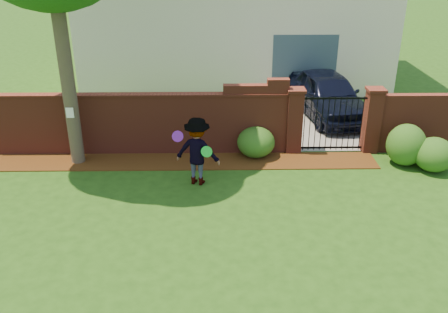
{
  "coord_description": "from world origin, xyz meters",
  "views": [
    {
      "loc": [
        0.21,
        -8.78,
        5.73
      ],
      "look_at": [
        0.38,
        1.4,
        1.05
      ],
      "focal_mm": 38.96,
      "sensor_mm": 36.0,
      "label": 1
    }
  ],
  "objects_px": {
    "car": "(331,97)",
    "frisbee_purple": "(178,136)",
    "man": "(197,152)",
    "frisbee_green": "(207,152)"
  },
  "relations": [
    {
      "from": "man",
      "to": "frisbee_purple",
      "type": "bearing_deg",
      "value": 27.73
    },
    {
      "from": "car",
      "to": "man",
      "type": "distance_m",
      "value": 6.4
    },
    {
      "from": "frisbee_purple",
      "to": "frisbee_green",
      "type": "relative_size",
      "value": 0.98
    },
    {
      "from": "frisbee_purple",
      "to": "frisbee_green",
      "type": "distance_m",
      "value": 0.79
    },
    {
      "from": "frisbee_green",
      "to": "man",
      "type": "bearing_deg",
      "value": 135.25
    },
    {
      "from": "car",
      "to": "frisbee_green",
      "type": "xyz_separation_m",
      "value": [
        -4.09,
        -4.95,
        0.23
      ]
    },
    {
      "from": "car",
      "to": "man",
      "type": "bearing_deg",
      "value": -142.12
    },
    {
      "from": "car",
      "to": "frisbee_purple",
      "type": "bearing_deg",
      "value": -144.36
    },
    {
      "from": "man",
      "to": "frisbee_purple",
      "type": "relative_size",
      "value": 6.35
    },
    {
      "from": "car",
      "to": "frisbee_green",
      "type": "relative_size",
      "value": 15.89
    }
  ]
}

